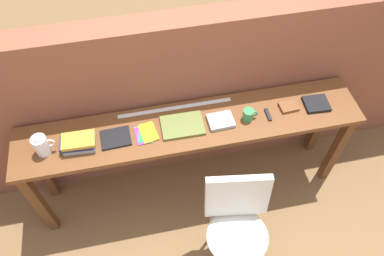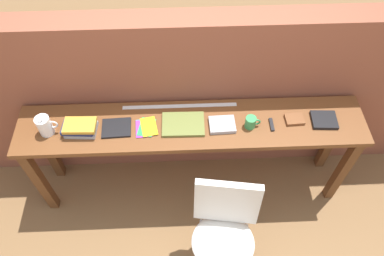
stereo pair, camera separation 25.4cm
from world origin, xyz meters
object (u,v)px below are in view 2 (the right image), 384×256
Objects in this scene: pitcher_white at (45,125)px; book_stack_leftmost at (80,127)px; mug at (251,122)px; chair_white_moulded at (224,229)px; pamphlet_pile_colourful at (146,127)px; magazine_cycling at (116,128)px; book_repair_rightmost at (324,120)px; multitool_folded at (272,125)px; leather_journal_brown at (294,119)px; book_open_centre at (183,124)px.

pitcher_white is 0.75× the size of book_stack_leftmost.
mug is (1.42, -0.01, -0.03)m from pitcher_white.
chair_white_moulded is 1.22m from book_stack_leftmost.
pamphlet_pile_colourful is (-0.52, 0.62, 0.36)m from chair_white_moulded.
magazine_cycling is 0.95m from mug.
pitcher_white is at bearing -176.06° from book_repair_rightmost.
magazine_cycling is 0.21m from pamphlet_pile_colourful.
book_repair_rightmost is (1.96, 0.02, -0.06)m from pitcher_white.
book_repair_rightmost is at bearing 40.19° from chair_white_moulded.
book_repair_rightmost reaches higher than pamphlet_pile_colourful.
book_stack_leftmost is (0.23, -0.00, -0.03)m from pitcher_white.
book_repair_rightmost is at bearing 2.52° from mug.
multitool_folded is 0.17m from leather_journal_brown.
pamphlet_pile_colourful is 0.62× the size of book_open_centre.
book_stack_leftmost is 0.46m from pamphlet_pile_colourful.
leather_journal_brown is 0.73× the size of book_repair_rightmost.
multitool_folded is (0.15, 0.00, -0.04)m from mug.
book_repair_rightmost is (1.73, 0.02, -0.03)m from book_stack_leftmost.
book_stack_leftmost is 2.22× the size of mug.
book_open_centre is at bearing 1.82° from book_stack_leftmost.
magazine_cycling is 0.68× the size of book_open_centre.
pamphlet_pile_colourful is at bearing -176.40° from book_open_centre.
book_repair_rightmost is at bearing -2.12° from magazine_cycling.
multitool_folded reaches higher than pamphlet_pile_colourful.
pitcher_white is 1.58m from multitool_folded.
leather_journal_brown is (1.74, 0.03, -0.07)m from pitcher_white.
book_repair_rightmost is at bearing 0.71° from book_open_centre.
magazine_cycling is at bearing 178.97° from mug.
pitcher_white reaches higher than book_stack_leftmost.
book_repair_rightmost is (0.38, 0.02, 0.00)m from multitool_folded.
multitool_folded is at bearing -1.48° from book_open_centre.
book_repair_rightmost is at bearing 3.38° from multitool_folded.
multitool_folded is 0.38m from book_repair_rightmost.
book_stack_leftmost is at bearing -0.22° from pitcher_white.
book_repair_rightmost is (1.27, 0.01, 0.01)m from pamphlet_pile_colourful.
pitcher_white is 0.91× the size of magazine_cycling.
magazine_cycling is 1.10m from multitool_folded.
book_open_centre reaches higher than magazine_cycling.
leather_journal_brown is at bearing 12.38° from multitool_folded.
chair_white_moulded and pamphlet_pile_colourful have the same top height.
book_stack_leftmost is 1.19m from mug.
book_repair_rightmost is at bearing 0.38° from pamphlet_pile_colourful.
book_open_centre is 0.80m from leather_journal_brown.
leather_journal_brown reaches higher than chair_white_moulded.
book_repair_rightmost reaches higher than leather_journal_brown.
leather_journal_brown is (0.17, 0.04, 0.00)m from multitool_folded.
multitool_folded is (0.37, 0.61, 0.36)m from chair_white_moulded.
magazine_cycling reaches higher than pamphlet_pile_colourful.
book_stack_leftmost is at bearing 179.86° from multitool_folded.
pitcher_white is at bearing 178.15° from leather_journal_brown.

